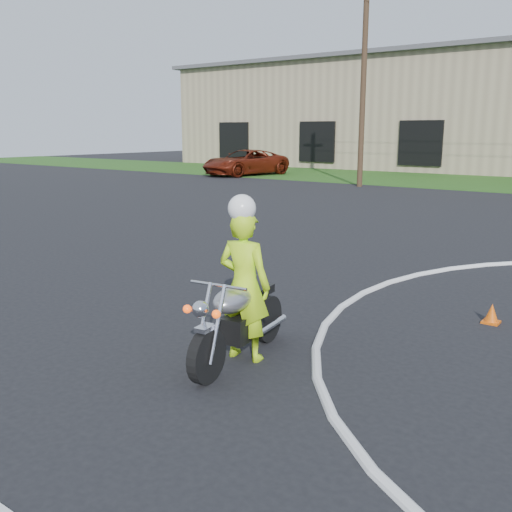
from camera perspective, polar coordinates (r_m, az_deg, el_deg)
The scene contains 4 objects.
primary_motorcycle at distance 7.07m, azimuth -1.80°, elevation -6.38°, with size 0.75×2.13×1.12m.
rider_primary_grp at distance 7.04m, azimuth -1.19°, elevation -2.53°, with size 0.75×0.54×2.09m.
pickup_grp at distance 37.19m, azimuth -1.08°, elevation 9.33°, with size 3.83×6.28×1.63m.
warehouse at distance 48.69m, azimuth 17.46°, elevation 13.45°, with size 41.00×17.00×8.30m.
Camera 1 is at (-1.77, -5.89, 2.82)m, focal length 40.00 mm.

